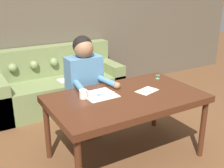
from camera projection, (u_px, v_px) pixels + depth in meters
ground_plane at (127, 163)px, 3.01m from camera, size 16.00×16.00×0.00m
wall_back at (50, 19)px, 4.39m from camera, size 8.00×0.06×2.60m
dining_table at (126, 102)px, 2.92m from camera, size 1.59×0.94×0.73m
couch at (58, 85)px, 4.37m from camera, size 1.95×0.79×0.90m
person at (85, 86)px, 3.36m from camera, size 0.48×0.61×1.27m
pattern_paper_main at (100, 95)px, 2.91m from camera, size 0.33×0.32×0.00m
pattern_paper_offcut at (147, 91)px, 3.02m from camera, size 0.27×0.21×0.00m
scissors at (101, 94)px, 2.92m from camera, size 0.23×0.10×0.01m
mug at (83, 94)px, 2.82m from camera, size 0.11×0.08×0.09m
thread_spool at (158, 77)px, 3.40m from camera, size 0.04×0.04×0.05m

